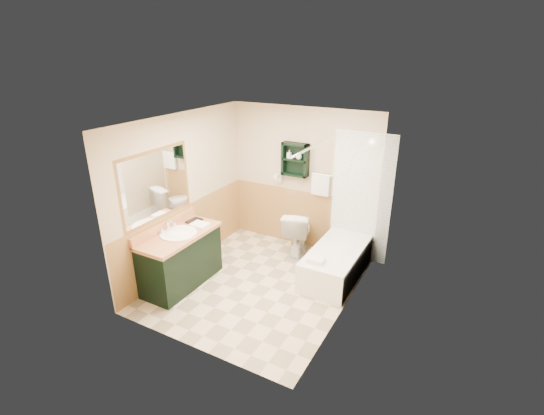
{
  "coord_description": "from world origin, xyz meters",
  "views": [
    {
      "loc": [
        2.57,
        -4.26,
        3.24
      ],
      "look_at": [
        0.13,
        0.2,
        1.18
      ],
      "focal_mm": 26.0,
      "sensor_mm": 36.0,
      "label": 1
    }
  ],
  "objects_px": {
    "wall_shelf": "(295,160)",
    "toilet": "(297,232)",
    "vanity_book": "(189,213)",
    "vanity": "(181,259)",
    "soap_bottle_b": "(299,156)",
    "hair_dryer": "(279,177)",
    "bathtub": "(337,262)",
    "soap_bottle_a": "(289,156)"
  },
  "relations": [
    {
      "from": "vanity",
      "to": "vanity_book",
      "type": "distance_m",
      "value": 0.71
    },
    {
      "from": "wall_shelf",
      "to": "vanity",
      "type": "height_order",
      "value": "wall_shelf"
    },
    {
      "from": "vanity",
      "to": "vanity_book",
      "type": "height_order",
      "value": "vanity_book"
    },
    {
      "from": "soap_bottle_a",
      "to": "toilet",
      "type": "bearing_deg",
      "value": -39.14
    },
    {
      "from": "vanity",
      "to": "bathtub",
      "type": "relative_size",
      "value": 0.85
    },
    {
      "from": "toilet",
      "to": "hair_dryer",
      "type": "bearing_deg",
      "value": -44.31
    },
    {
      "from": "wall_shelf",
      "to": "soap_bottle_a",
      "type": "bearing_deg",
      "value": -177.29
    },
    {
      "from": "vanity",
      "to": "bathtub",
      "type": "distance_m",
      "value": 2.33
    },
    {
      "from": "toilet",
      "to": "soap_bottle_a",
      "type": "height_order",
      "value": "soap_bottle_a"
    },
    {
      "from": "vanity_book",
      "to": "soap_bottle_b",
      "type": "height_order",
      "value": "soap_bottle_b"
    },
    {
      "from": "soap_bottle_b",
      "to": "hair_dryer",
      "type": "bearing_deg",
      "value": 175.35
    },
    {
      "from": "vanity_book",
      "to": "soap_bottle_b",
      "type": "bearing_deg",
      "value": 55.15
    },
    {
      "from": "vanity_book",
      "to": "soap_bottle_b",
      "type": "xyz_separation_m",
      "value": [
        1.13,
        1.45,
        0.69
      ]
    },
    {
      "from": "vanity_book",
      "to": "wall_shelf",
      "type": "bearing_deg",
      "value": 56.98
    },
    {
      "from": "wall_shelf",
      "to": "toilet",
      "type": "xyz_separation_m",
      "value": [
        0.19,
        -0.24,
        -1.17
      ]
    },
    {
      "from": "bathtub",
      "to": "hair_dryer",
      "type": "bearing_deg",
      "value": 154.54
    },
    {
      "from": "wall_shelf",
      "to": "vanity",
      "type": "distance_m",
      "value": 2.4
    },
    {
      "from": "toilet",
      "to": "soap_bottle_a",
      "type": "distance_m",
      "value": 1.27
    },
    {
      "from": "vanity",
      "to": "vanity_book",
      "type": "xyz_separation_m",
      "value": [
        -0.17,
        0.45,
        0.52
      ]
    },
    {
      "from": "bathtub",
      "to": "toilet",
      "type": "bearing_deg",
      "value": 156.61
    },
    {
      "from": "toilet",
      "to": "vanity_book",
      "type": "xyz_separation_m",
      "value": [
        -1.25,
        -1.21,
        0.54
      ]
    },
    {
      "from": "soap_bottle_a",
      "to": "soap_bottle_b",
      "type": "relative_size",
      "value": 1.11
    },
    {
      "from": "toilet",
      "to": "vanity_book",
      "type": "distance_m",
      "value": 1.82
    },
    {
      "from": "soap_bottle_a",
      "to": "soap_bottle_b",
      "type": "height_order",
      "value": "soap_bottle_b"
    },
    {
      "from": "toilet",
      "to": "vanity_book",
      "type": "bearing_deg",
      "value": 28.75
    },
    {
      "from": "wall_shelf",
      "to": "vanity_book",
      "type": "xyz_separation_m",
      "value": [
        -1.06,
        -1.46,
        -0.62
      ]
    },
    {
      "from": "wall_shelf",
      "to": "soap_bottle_b",
      "type": "xyz_separation_m",
      "value": [
        0.07,
        -0.01,
        0.06
      ]
    },
    {
      "from": "bathtub",
      "to": "soap_bottle_a",
      "type": "height_order",
      "value": "soap_bottle_a"
    },
    {
      "from": "wall_shelf",
      "to": "bathtub",
      "type": "distance_m",
      "value": 1.78
    },
    {
      "from": "vanity",
      "to": "soap_bottle_b",
      "type": "relative_size",
      "value": 10.46
    },
    {
      "from": "bathtub",
      "to": "vanity_book",
      "type": "height_order",
      "value": "vanity_book"
    },
    {
      "from": "vanity_book",
      "to": "hair_dryer",
      "type": "bearing_deg",
      "value": 65.86
    },
    {
      "from": "bathtub",
      "to": "soap_bottle_b",
      "type": "xyz_separation_m",
      "value": [
        -0.96,
        0.6,
        1.38
      ]
    },
    {
      "from": "wall_shelf",
      "to": "vanity",
      "type": "bearing_deg",
      "value": -115.13
    },
    {
      "from": "wall_shelf",
      "to": "hair_dryer",
      "type": "bearing_deg",
      "value": 175.24
    },
    {
      "from": "wall_shelf",
      "to": "vanity",
      "type": "xyz_separation_m",
      "value": [
        -0.89,
        -1.91,
        -1.15
      ]
    },
    {
      "from": "wall_shelf",
      "to": "hair_dryer",
      "type": "height_order",
      "value": "wall_shelf"
    },
    {
      "from": "vanity",
      "to": "soap_bottle_b",
      "type": "distance_m",
      "value": 2.45
    },
    {
      "from": "vanity",
      "to": "bathtub",
      "type": "height_order",
      "value": "vanity"
    },
    {
      "from": "hair_dryer",
      "to": "bathtub",
      "type": "relative_size",
      "value": 0.16
    },
    {
      "from": "soap_bottle_b",
      "to": "vanity",
      "type": "bearing_deg",
      "value": -116.87
    },
    {
      "from": "hair_dryer",
      "to": "vanity_book",
      "type": "relative_size",
      "value": 1.01
    }
  ]
}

